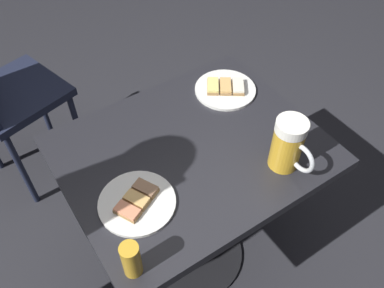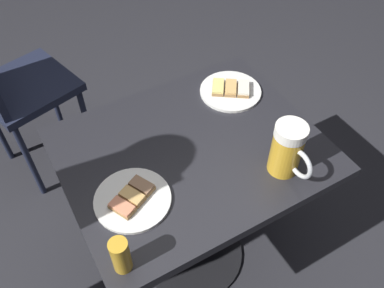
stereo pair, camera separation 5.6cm
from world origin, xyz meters
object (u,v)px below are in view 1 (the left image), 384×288
at_px(plate_far, 137,202).
at_px(beer_mug, 288,145).
at_px(plate_near, 225,89).
at_px(beer_glass_small, 131,260).

distance_m(plate_far, beer_mug, 0.46).
height_order(plate_far, beer_mug, beer_mug).
xyz_separation_m(plate_far, beer_mug, (-0.44, 0.12, 0.08)).
distance_m(plate_near, beer_mug, 0.38).
height_order(beer_mug, beer_glass_small, beer_mug).
relative_size(beer_mug, beer_glass_small, 1.56).
relative_size(plate_far, beer_glass_small, 1.95).
xyz_separation_m(plate_near, plate_far, (0.49, 0.25, -0.00)).
relative_size(plate_near, beer_glass_small, 1.94).
xyz_separation_m(beer_mug, beer_glass_small, (0.54, 0.05, -0.03)).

